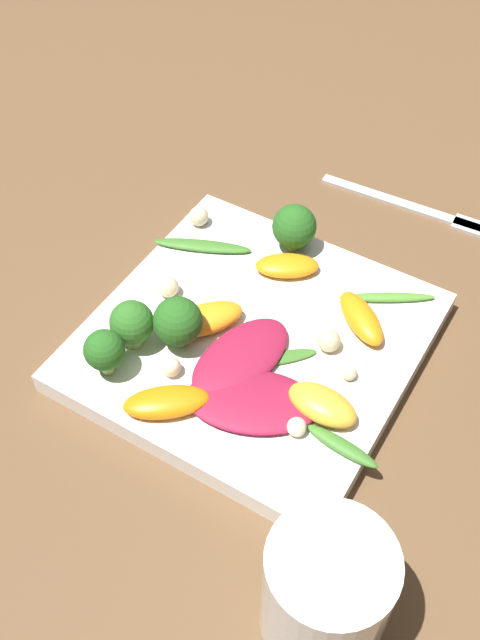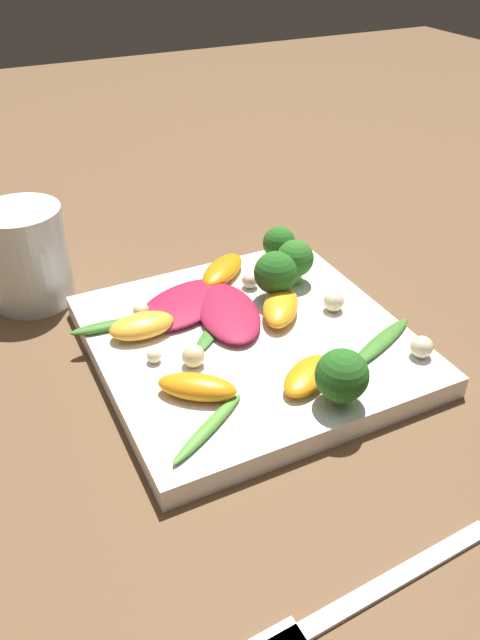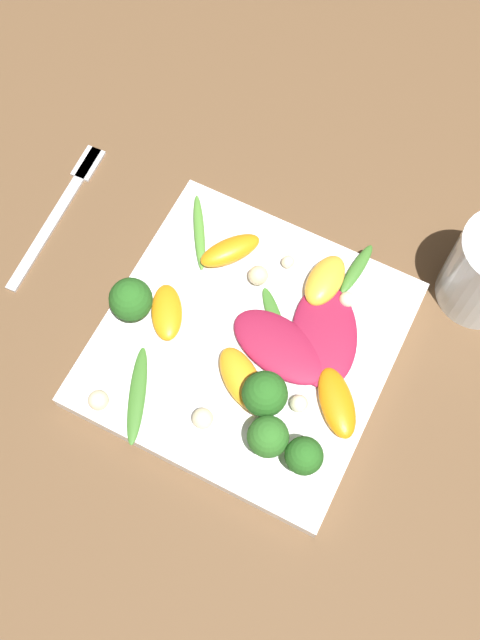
% 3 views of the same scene
% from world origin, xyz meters
% --- Properties ---
extents(ground_plane, '(2.40, 2.40, 0.00)m').
position_xyz_m(ground_plane, '(0.00, 0.00, 0.00)').
color(ground_plane, brown).
extents(plate, '(0.26, 0.26, 0.02)m').
position_xyz_m(plate, '(0.00, 0.00, 0.01)').
color(plate, white).
rests_on(plate, ground_plane).
extents(drinking_glass, '(0.08, 0.08, 0.10)m').
position_xyz_m(drinking_glass, '(-0.15, 0.17, 0.05)').
color(drinking_glass, white).
rests_on(drinking_glass, ground_plane).
extents(fork, '(0.18, 0.03, 0.01)m').
position_xyz_m(fork, '(-0.06, -0.24, 0.00)').
color(fork, silver).
rests_on(fork, ground_plane).
extents(radicchio_leaf_0, '(0.07, 0.11, 0.01)m').
position_xyz_m(radicchio_leaf_0, '(-0.01, 0.03, 0.03)').
color(radicchio_leaf_0, maroon).
rests_on(radicchio_leaf_0, plate).
extents(radicchio_leaf_1, '(0.12, 0.10, 0.01)m').
position_xyz_m(radicchio_leaf_1, '(-0.04, 0.06, 0.03)').
color(radicchio_leaf_1, maroon).
rests_on(radicchio_leaf_1, plate).
extents(orange_segment_0, '(0.06, 0.03, 0.02)m').
position_xyz_m(orange_segment_0, '(-0.08, 0.04, 0.03)').
color(orange_segment_0, '#FCAD33').
rests_on(orange_segment_0, plate).
extents(orange_segment_1, '(0.06, 0.07, 0.02)m').
position_xyz_m(orange_segment_1, '(0.04, 0.01, 0.03)').
color(orange_segment_1, orange).
rests_on(orange_segment_1, plate).
extents(orange_segment_2, '(0.06, 0.06, 0.02)m').
position_xyz_m(orange_segment_2, '(-0.07, -0.05, 0.03)').
color(orange_segment_2, orange).
rests_on(orange_segment_2, plate).
extents(orange_segment_3, '(0.07, 0.07, 0.02)m').
position_xyz_m(orange_segment_3, '(0.02, 0.10, 0.03)').
color(orange_segment_3, orange).
rests_on(orange_segment_3, plate).
extents(orange_segment_4, '(0.06, 0.05, 0.01)m').
position_xyz_m(orange_segment_4, '(0.01, -0.08, 0.03)').
color(orange_segment_4, orange).
rests_on(orange_segment_4, plate).
extents(broccoli_floret_0, '(0.03, 0.03, 0.04)m').
position_xyz_m(broccoli_floret_0, '(0.08, 0.09, 0.05)').
color(broccoli_floret_0, '#84AD5B').
rests_on(broccoli_floret_0, plate).
extents(broccoli_floret_1, '(0.04, 0.04, 0.05)m').
position_xyz_m(broccoli_floret_1, '(0.05, 0.04, 0.05)').
color(broccoli_floret_1, '#84AD5B').
rests_on(broccoli_floret_1, plate).
extents(broccoli_floret_2, '(0.04, 0.04, 0.04)m').
position_xyz_m(broccoli_floret_2, '(0.08, 0.06, 0.05)').
color(broccoli_floret_2, '#84AD5B').
rests_on(broccoli_floret_2, plate).
extents(broccoli_floret_3, '(0.04, 0.04, 0.05)m').
position_xyz_m(broccoli_floret_3, '(0.02, -0.11, 0.05)').
color(broccoli_floret_3, '#7A9E51').
rests_on(broccoli_floret_3, plate).
extents(arugula_sprig_0, '(0.09, 0.05, 0.01)m').
position_xyz_m(arugula_sprig_0, '(0.09, -0.06, 0.02)').
color(arugula_sprig_0, '#3D7528').
rests_on(arugula_sprig_0, plate).
extents(arugula_sprig_1, '(0.06, 0.02, 0.01)m').
position_xyz_m(arugula_sprig_1, '(-0.11, 0.06, 0.02)').
color(arugula_sprig_1, '#3D7528').
rests_on(arugula_sprig_1, plate).
extents(arugula_sprig_2, '(0.08, 0.05, 0.01)m').
position_xyz_m(arugula_sprig_2, '(-0.08, -0.09, 0.02)').
color(arugula_sprig_2, '#518E33').
rests_on(arugula_sprig_2, plate).
extents(arugula_sprig_3, '(0.06, 0.05, 0.00)m').
position_xyz_m(arugula_sprig_3, '(-0.03, 0.01, 0.02)').
color(arugula_sprig_3, '#3D7528').
rests_on(arugula_sprig_3, plate).
extents(macadamia_nut_0, '(0.02, 0.02, 0.02)m').
position_xyz_m(macadamia_nut_0, '(0.09, 0.00, 0.03)').
color(macadamia_nut_0, beige).
rests_on(macadamia_nut_0, plate).
extents(macadamia_nut_1, '(0.02, 0.02, 0.02)m').
position_xyz_m(macadamia_nut_1, '(0.04, 0.07, 0.03)').
color(macadamia_nut_1, beige).
rests_on(macadamia_nut_1, plate).
extents(macadamia_nut_2, '(0.01, 0.01, 0.01)m').
position_xyz_m(macadamia_nut_2, '(-0.09, 0.00, 0.03)').
color(macadamia_nut_2, beige).
rests_on(macadamia_nut_2, plate).
extents(macadamia_nut_3, '(0.02, 0.02, 0.02)m').
position_xyz_m(macadamia_nut_3, '(0.11, -0.09, 0.03)').
color(macadamia_nut_3, beige).
rests_on(macadamia_nut_3, plate).
extents(macadamia_nut_4, '(0.02, 0.02, 0.02)m').
position_xyz_m(macadamia_nut_4, '(-0.08, 0.07, 0.03)').
color(macadamia_nut_4, beige).
rests_on(macadamia_nut_4, plate).
extents(macadamia_nut_5, '(0.02, 0.02, 0.02)m').
position_xyz_m(macadamia_nut_5, '(-0.06, -0.02, 0.03)').
color(macadamia_nut_5, beige).
rests_on(macadamia_nut_5, plate).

